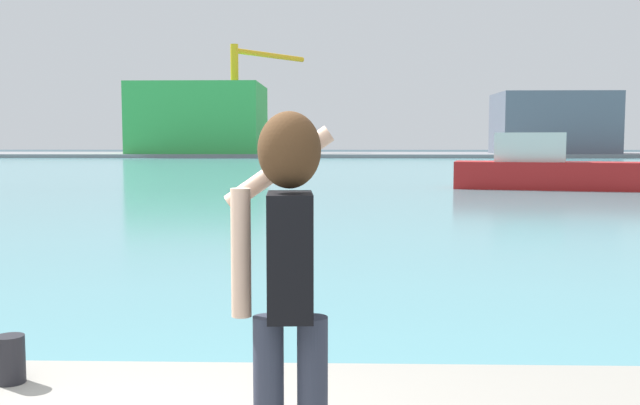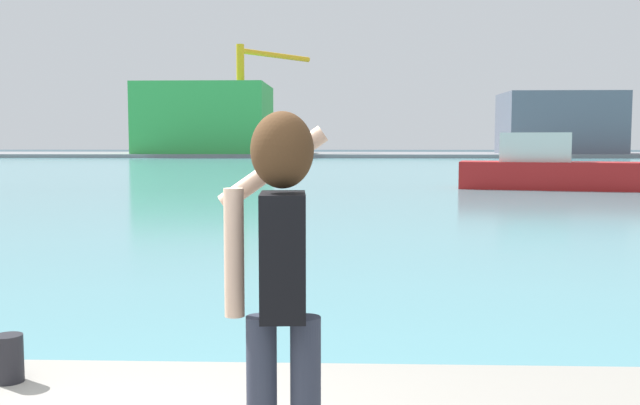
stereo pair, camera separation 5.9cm
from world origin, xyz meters
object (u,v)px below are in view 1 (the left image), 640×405
boat_moored (548,169)px  warehouse_right (553,123)px  person_photographer (288,263)px  harbor_bollard (10,359)px  port_crane (246,85)px  warehouse_left (200,119)px

boat_moored → warehouse_right: bearing=86.4°
person_photographer → boat_moored: boat_moored is taller
boat_moored → warehouse_right: (18.19, 61.42, 3.43)m
person_photographer → warehouse_right: bearing=-21.2°
person_photographer → boat_moored: size_ratio=0.20×
harbor_bollard → boat_moored: (11.10, 26.26, 0.23)m
harbor_bollard → warehouse_right: bearing=71.5°
harbor_bollard → port_crane: 89.02m
person_photographer → warehouse_right: size_ratio=0.12×
person_photographer → harbor_bollard: person_photographer is taller
harbor_bollard → boat_moored: 28.51m
boat_moored → warehouse_left: bearing=126.5°
harbor_bollard → boat_moored: size_ratio=0.04×
harbor_bollard → port_crane: (-10.01, 88.03, 8.64)m
person_photographer → port_crane: (-11.97, 89.45, 7.73)m
harbor_bollard → warehouse_left: size_ratio=0.02×
port_crane → harbor_bollard: bearing=-83.5°
person_photographer → boat_moored: bearing=-22.4°
warehouse_left → warehouse_right: size_ratio=1.14×
warehouse_left → warehouse_right: 45.54m
boat_moored → warehouse_left: 68.23m
harbor_bollard → port_crane: size_ratio=0.02×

